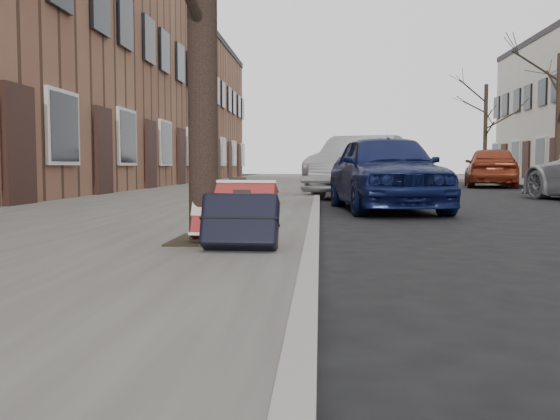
# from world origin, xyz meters

# --- Properties ---
(ground) EXTENTS (120.00, 120.00, 0.00)m
(ground) POSITION_xyz_m (0.00, 0.00, 0.00)
(ground) COLOR black
(ground) RESTS_ON ground
(near_sidewalk) EXTENTS (5.00, 70.00, 0.12)m
(near_sidewalk) POSITION_xyz_m (-3.70, 15.00, 0.06)
(near_sidewalk) COLOR slate
(near_sidewalk) RESTS_ON ground
(house_near) EXTENTS (6.80, 40.00, 7.00)m
(house_near) POSITION_xyz_m (-9.60, 16.00, 3.50)
(house_near) COLOR brown
(house_near) RESTS_ON ground
(dirt_patch) EXTENTS (0.85, 0.85, 0.02)m
(dirt_patch) POSITION_xyz_m (-2.00, 1.20, 0.13)
(dirt_patch) COLOR black
(dirt_patch) RESTS_ON near_sidewalk
(suitcase_red) EXTENTS (0.69, 0.42, 0.51)m
(suitcase_red) POSITION_xyz_m (-1.88, 1.03, 0.38)
(suitcase_red) COLOR maroon
(suitcase_red) RESTS_ON near_sidewalk
(suitcase_navy) EXTENTS (0.59, 0.36, 0.45)m
(suitcase_navy) POSITION_xyz_m (-1.78, 0.59, 0.35)
(suitcase_navy) COLOR black
(suitcase_navy) RESTS_ON near_sidewalk
(car_near_front) EXTENTS (2.01, 4.07, 1.33)m
(car_near_front) POSITION_xyz_m (-0.08, 6.66, 0.67)
(car_near_front) COLOR #0F1744
(car_near_front) RESTS_ON ground
(car_near_mid) EXTENTS (2.97, 4.90, 1.52)m
(car_near_mid) POSITION_xyz_m (-0.13, 11.59, 0.76)
(car_near_mid) COLOR #A7AAAF
(car_near_mid) RESTS_ON ground
(car_near_back) EXTENTS (3.86, 5.99, 1.54)m
(car_near_back) POSITION_xyz_m (-0.25, 23.93, 0.77)
(car_near_back) COLOR #343438
(car_near_back) RESTS_ON ground
(car_far_back) EXTENTS (2.53, 4.55, 1.47)m
(car_far_back) POSITION_xyz_m (4.99, 19.05, 0.73)
(car_far_back) COLOR maroon
(car_far_back) RESTS_ON ground
(tree_far_b) EXTENTS (0.21, 0.21, 4.58)m
(tree_far_b) POSITION_xyz_m (7.20, 18.69, 2.41)
(tree_far_b) COLOR black
(tree_far_b) RESTS_ON far_sidewalk
(tree_far_c) EXTENTS (0.20, 0.20, 4.79)m
(tree_far_c) POSITION_xyz_m (7.20, 28.49, 2.52)
(tree_far_c) COLOR black
(tree_far_c) RESTS_ON far_sidewalk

